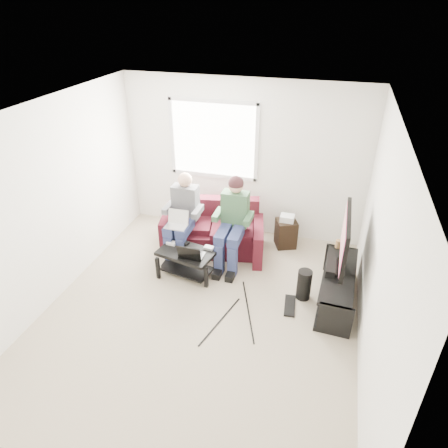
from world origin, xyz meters
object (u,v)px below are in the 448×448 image
at_px(tv, 345,240).
at_px(subwoofer, 304,285).
at_px(sofa, 213,232).
at_px(coffee_table, 187,257).
at_px(tv_stand, 337,288).
at_px(end_table, 286,232).

xyz_separation_m(tv, subwoofer, (-0.43, -0.16, -0.70)).
xyz_separation_m(sofa, coffee_table, (-0.15, -0.80, -0.00)).
bearing_deg(tv, coffee_table, -177.37).
height_order(coffee_table, tv_stand, tv_stand).
bearing_deg(subwoofer, coffee_table, 177.83).
xyz_separation_m(tv_stand, end_table, (-0.87, 1.19, 0.05)).
xyz_separation_m(coffee_table, tv, (2.16, 0.10, 0.62)).
distance_m(tv, subwoofer, 0.84).
bearing_deg(tv, sofa, 160.65).
xyz_separation_m(sofa, tv_stand, (2.01, -0.80, -0.09)).
distance_m(sofa, tv_stand, 2.17).
relative_size(coffee_table, tv, 0.80).
height_order(tv, end_table, tv).
distance_m(sofa, coffee_table, 0.82).
bearing_deg(end_table, subwoofer, -70.85).
bearing_deg(sofa, end_table, 18.54).
bearing_deg(end_table, tv, -51.44).
xyz_separation_m(subwoofer, end_table, (-0.43, 1.25, 0.04)).
xyz_separation_m(sofa, subwoofer, (1.57, -0.87, -0.08)).
relative_size(coffee_table, end_table, 1.56).
relative_size(sofa, subwoofer, 4.16).
relative_size(tv_stand, tv, 1.27).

